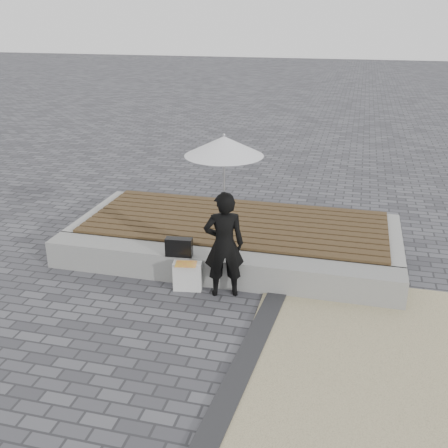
% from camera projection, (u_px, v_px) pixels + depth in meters
% --- Properties ---
extents(ground, '(80.00, 80.00, 0.00)m').
position_uv_depth(ground, '(180.00, 345.00, 5.94)').
color(ground, '#535358').
rests_on(ground, ground).
extents(edging_band, '(0.61, 5.20, 0.04)m').
position_uv_depth(edging_band, '(235.00, 383.00, 5.31)').
color(edging_band, '#28282A').
rests_on(edging_band, ground).
extents(seating_ledge, '(5.00, 0.45, 0.40)m').
position_uv_depth(seating_ledge, '(217.00, 268.00, 7.30)').
color(seating_ledge, gray).
rests_on(seating_ledge, ground).
extents(timber_platform, '(5.00, 2.00, 0.40)m').
position_uv_depth(timber_platform, '(236.00, 235.00, 8.38)').
color(timber_platform, '#9C9C97').
rests_on(timber_platform, ground).
extents(timber_decking, '(4.60, 2.00, 0.04)m').
position_uv_depth(timber_decking, '(236.00, 222.00, 8.30)').
color(timber_decking, '#4F3C24').
rests_on(timber_decking, timber_platform).
extents(woman, '(0.60, 0.49, 1.43)m').
position_uv_depth(woman, '(224.00, 245.00, 6.76)').
color(woman, black).
rests_on(woman, ground).
extents(parasol, '(0.95, 0.95, 1.22)m').
position_uv_depth(parasol, '(224.00, 146.00, 6.28)').
color(parasol, '#B3B3B7').
rests_on(parasol, ground).
extents(handbag, '(0.37, 0.16, 0.26)m').
position_uv_depth(handbag, '(179.00, 247.00, 7.14)').
color(handbag, black).
rests_on(handbag, seating_ledge).
extents(canvas_tote, '(0.40, 0.22, 0.40)m').
position_uv_depth(canvas_tote, '(188.00, 276.00, 7.07)').
color(canvas_tote, silver).
rests_on(canvas_tote, ground).
extents(magazine, '(0.31, 0.25, 0.01)m').
position_uv_depth(magazine, '(186.00, 264.00, 6.94)').
color(magazine, '#E44A41').
rests_on(magazine, canvas_tote).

